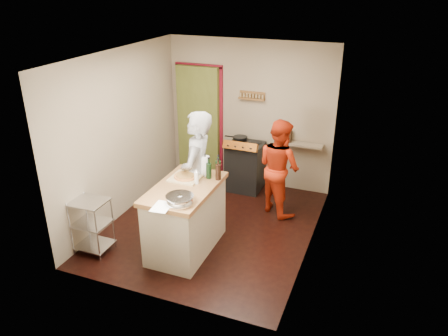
{
  "coord_description": "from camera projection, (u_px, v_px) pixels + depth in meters",
  "views": [
    {
      "loc": [
        2.29,
        -5.34,
        3.56
      ],
      "look_at": [
        0.2,
        0.0,
        1.02
      ],
      "focal_mm": 35.0,
      "sensor_mm": 36.0,
      "label": 1
    }
  ],
  "objects": [
    {
      "name": "back_wall",
      "position": [
        217.0,
        119.0,
        8.02
      ],
      "size": [
        3.0,
        0.44,
        2.6
      ],
      "color": "gray",
      "rests_on": "ground"
    },
    {
      "name": "wire_shelving",
      "position": [
        92.0,
        224.0,
        5.98
      ],
      "size": [
        0.48,
        0.4,
        0.8
      ],
      "color": "silver",
      "rests_on": "ground"
    },
    {
      "name": "person_red",
      "position": [
        279.0,
        167.0,
        6.89
      ],
      "size": [
        0.96,
        0.92,
        1.56
      ],
      "primitive_type": "imported",
      "rotation": [
        0.0,
        0.0,
        2.53
      ],
      "color": "#B0250B",
      "rests_on": "ground"
    },
    {
      "name": "person_stripe",
      "position": [
        197.0,
        175.0,
        6.23
      ],
      "size": [
        0.53,
        0.74,
        1.88
      ],
      "primitive_type": "imported",
      "rotation": [
        0.0,
        0.0,
        -1.45
      ],
      "color": "silver",
      "rests_on": "ground"
    },
    {
      "name": "stove",
      "position": [
        245.0,
        166.0,
        7.77
      ],
      "size": [
        0.6,
        0.63,
        1.0
      ],
      "color": "black",
      "rests_on": "ground"
    },
    {
      "name": "ceiling",
      "position": [
        210.0,
        54.0,
        5.69
      ],
      "size": [
        3.0,
        3.5,
        0.02
      ],
      "primitive_type": "cube",
      "color": "white",
      "rests_on": "back_wall"
    },
    {
      "name": "floor",
      "position": [
        212.0,
        226.0,
        6.75
      ],
      "size": [
        3.5,
        3.5,
        0.0
      ],
      "primitive_type": "plane",
      "color": "black",
      "rests_on": "ground"
    },
    {
      "name": "right_wall",
      "position": [
        316.0,
        163.0,
        5.73
      ],
      "size": [
        0.04,
        3.5,
        2.6
      ],
      "primitive_type": "cube",
      "color": "gray",
      "rests_on": "ground"
    },
    {
      "name": "left_wall",
      "position": [
        121.0,
        135.0,
        6.72
      ],
      "size": [
        0.04,
        3.5,
        2.6
      ],
      "primitive_type": "cube",
      "color": "gray",
      "rests_on": "ground"
    },
    {
      "name": "island",
      "position": [
        186.0,
        217.0,
        6.0
      ],
      "size": [
        0.76,
        1.41,
        1.29
      ],
      "color": "#B4AB99",
      "rests_on": "ground"
    }
  ]
}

